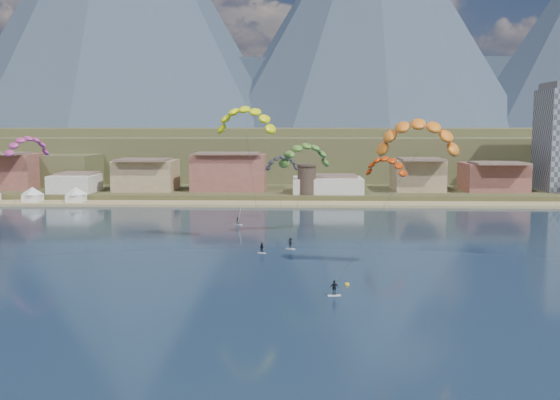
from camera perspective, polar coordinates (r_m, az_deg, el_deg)
name	(u,v)px	position (r m, az deg, el deg)	size (l,w,h in m)	color
ground	(271,329)	(68.77, -0.84, -11.45)	(2400.00, 2400.00, 0.00)	#0D2231
beach	(288,204)	(172.62, 0.76, -0.36)	(2200.00, 12.00, 0.90)	tan
land	(297,147)	(625.66, 1.51, 4.71)	(2200.00, 900.00, 4.00)	brown
foothills	(342,152)	(298.64, 5.51, 4.28)	(940.00, 210.00, 18.00)	brown
mountain_ridge	(287,30)	(898.41, 0.66, 14.92)	(2060.00, 480.00, 400.00)	#2F3C4F
town	(154,171)	(192.63, -11.14, 2.56)	(400.00, 24.00, 12.00)	silver
watchtower	(307,179)	(179.93, 2.40, 1.88)	(5.82, 5.82, 8.60)	#47382D
beach_tents	(10,190)	(189.57, -22.95, 0.79)	(43.40, 6.40, 5.00)	white
kitesurfer_yellow	(246,116)	(114.86, -3.06, 7.48)	(11.93, 12.80, 25.90)	silver
kitesurfer_orange	(417,132)	(94.03, 12.16, 5.97)	(19.77, 17.66, 26.63)	silver
kitesurfer_green	(305,152)	(123.09, 2.23, 4.28)	(11.41, 18.38, 20.93)	silver
distant_kite_pink	(27,143)	(146.62, -21.61, 4.77)	(9.21, 9.71, 20.73)	#262626
distant_kite_dark	(282,160)	(143.48, 0.18, 3.55)	(8.11, 6.27, 16.39)	#262626
distant_kite_orange	(386,163)	(136.62, 9.43, 3.27)	(9.96, 8.01, 16.79)	#262626
windsurfer	(238,219)	(138.47, -3.73, -1.70)	(2.50, 2.51, 3.98)	silver
buoy	(347,285)	(86.99, 6.01, -7.52)	(0.66, 0.66, 0.66)	gold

